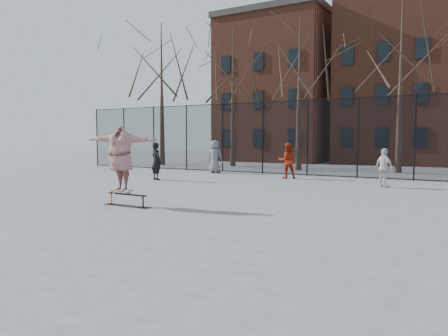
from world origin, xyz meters
The scene contains 11 objects.
ground centered at (0.00, 0.00, 0.00)m, with size 100.00×100.00×0.00m, color slate.
skate_rail centered at (-2.33, 0.54, 0.14)m, with size 1.68×0.26×0.37m.
skateboard centered at (-2.55, 0.54, 0.41)m, with size 0.74×0.18×0.09m, color #A67342, non-canonical shape.
skater centered at (-2.55, 0.54, 1.41)m, with size 2.35×0.64×1.91m, color navy.
bystander_grey centered at (-6.49, 12.00, 0.93)m, with size 0.91×0.59×1.86m, color slate.
bystander_black centered at (-6.72, 7.14, 0.89)m, with size 0.65×0.42×1.77m, color black.
bystander_red centered at (-1.71, 11.06, 0.87)m, with size 0.85×0.66×1.75m, color #A0240E.
bystander_white centered at (3.15, 9.49, 0.79)m, with size 0.93×0.39×1.58m, color beige.
fence centered at (-0.01, 13.00, 2.05)m, with size 34.03×0.07×4.00m.
tree_row centered at (-0.25, 17.15, 7.36)m, with size 33.66×7.46×10.67m.
rowhouses centered at (0.72, 26.00, 6.06)m, with size 29.00×7.00×13.00m.
Camera 1 is at (6.64, -8.86, 2.01)m, focal length 35.00 mm.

